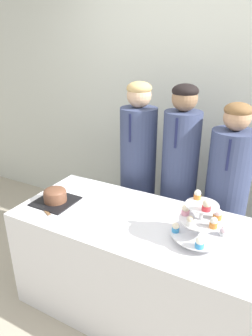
# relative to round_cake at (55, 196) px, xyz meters

# --- Properties ---
(wall_back) EXTENTS (9.00, 0.06, 2.70)m
(wall_back) POSITION_rel_round_cake_xyz_m (0.67, 1.27, 0.54)
(wall_back) COLOR silver
(wall_back) RESTS_ON ground_plane
(table) EXTENTS (1.75, 0.73, 0.76)m
(table) POSITION_rel_round_cake_xyz_m (0.67, 0.07, -0.43)
(table) COLOR white
(table) RESTS_ON ground_plane
(round_cake) EXTENTS (0.27, 0.27, 0.11)m
(round_cake) POSITION_rel_round_cake_xyz_m (0.00, 0.00, 0.00)
(round_cake) COLOR black
(round_cake) RESTS_ON table
(cake_knife) EXTENTS (0.23, 0.13, 0.01)m
(cake_knife) POSITION_rel_round_cake_xyz_m (0.09, -0.17, -0.05)
(cake_knife) COLOR silver
(cake_knife) RESTS_ON table
(cupcake_stand) EXTENTS (0.32, 0.32, 0.30)m
(cupcake_stand) POSITION_rel_round_cake_xyz_m (1.03, 0.04, 0.08)
(cupcake_stand) COLOR silver
(cupcake_stand) RESTS_ON table
(student_0) EXTENTS (0.30, 0.31, 1.54)m
(student_0) POSITION_rel_round_cake_xyz_m (0.31, 0.70, -0.08)
(student_0) COLOR #384266
(student_0) RESTS_ON ground_plane
(student_1) EXTENTS (0.29, 0.29, 1.55)m
(student_1) POSITION_rel_round_cake_xyz_m (0.67, 0.70, -0.07)
(student_1) COLOR #384266
(student_1) RESTS_ON ground_plane
(student_2) EXTENTS (0.31, 0.32, 1.45)m
(student_2) POSITION_rel_round_cake_xyz_m (1.05, 0.70, -0.13)
(student_2) COLOR #384266
(student_2) RESTS_ON ground_plane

